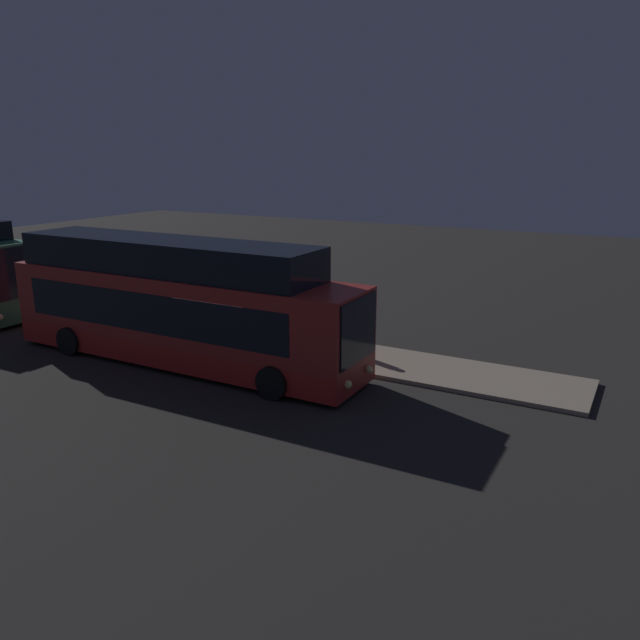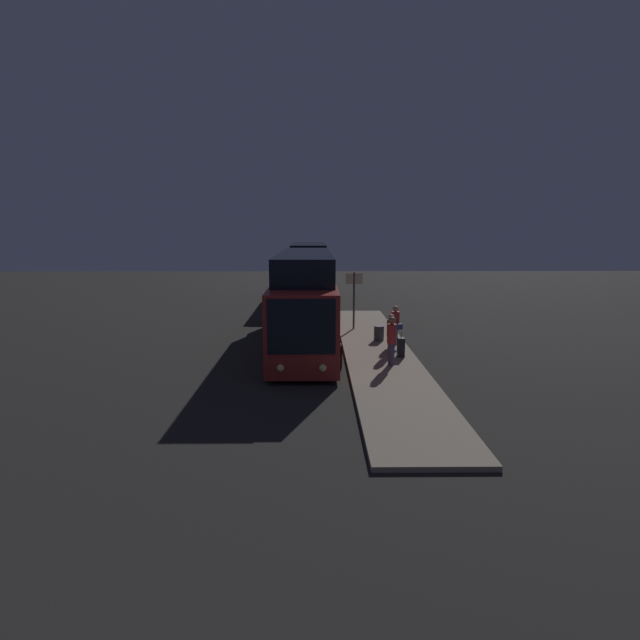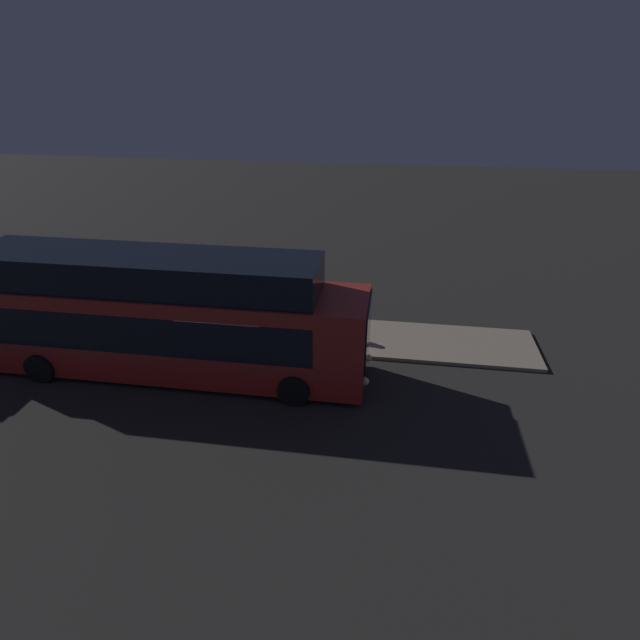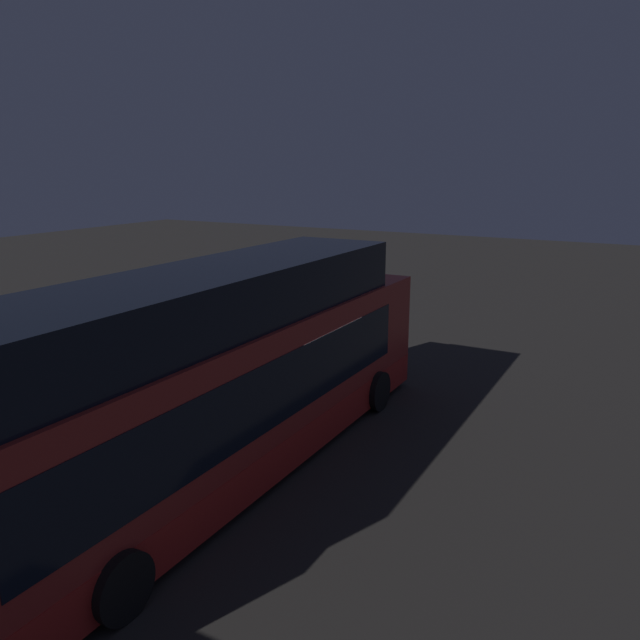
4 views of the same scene
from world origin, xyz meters
name	(u,v)px [view 4 (image 4 of 4)]	position (x,y,z in m)	size (l,w,h in m)	color
ground	(285,432)	(0.00, 0.00, 0.00)	(80.00, 80.00, 0.00)	#2B2826
platform	(181,405)	(0.00, 2.97, 0.07)	(20.00, 2.74, 0.13)	gray
bus_lead	(221,387)	(-2.17, 0.00, 1.76)	(12.61, 2.75, 3.97)	maroon
passenger_boarding	(114,376)	(-1.19, 3.85, 1.02)	(0.61, 0.52, 1.65)	gray
passenger_waiting	(176,361)	(0.41, 3.41, 1.00)	(0.45, 0.45, 1.58)	#4C476B
passenger_with_bags	(226,341)	(2.12, 3.19, 1.11)	(0.47, 0.47, 1.77)	#4C476B
suitcase	(181,372)	(0.93, 3.74, 0.50)	(0.35, 0.26, 0.98)	black
sign_post	(23,396)	(-4.53, 2.33, 1.94)	(0.10, 0.82, 2.80)	#4C4C51
trash_bin	(111,415)	(-1.91, 3.25, 0.46)	(0.44, 0.44, 0.65)	#3F3F44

